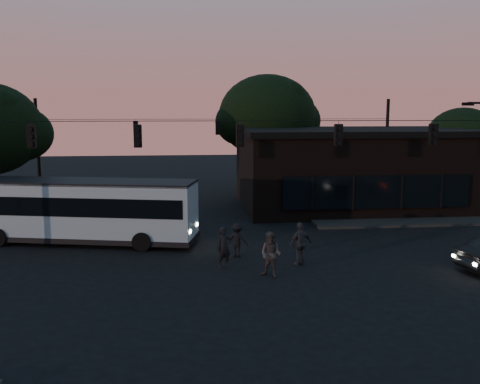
{
  "coord_description": "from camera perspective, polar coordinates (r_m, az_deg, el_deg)",
  "views": [
    {
      "loc": [
        -2.46,
        -19.79,
        6.7
      ],
      "look_at": [
        0.0,
        4.0,
        3.0
      ],
      "focal_mm": 40.0,
      "sensor_mm": 36.0,
      "label": 1
    }
  ],
  "objects": [
    {
      "name": "sidewalk_far_right",
      "position": [
        37.34,
        16.99,
        -1.82
      ],
      "size": [
        14.0,
        10.0,
        0.15
      ],
      "primitive_type": "cube",
      "color": "black",
      "rests_on": "ground"
    },
    {
      "name": "tree_behind",
      "position": [
        42.29,
        2.92,
        8.09
      ],
      "size": [
        7.6,
        7.6,
        9.43
      ],
      "color": "black",
      "rests_on": "ground"
    },
    {
      "name": "building",
      "position": [
        37.76,
        11.81,
        2.54
      ],
      "size": [
        15.4,
        10.41,
        5.4
      ],
      "color": "black",
      "rests_on": "ground"
    },
    {
      "name": "bus",
      "position": [
        28.04,
        -16.34,
        -1.64
      ],
      "size": [
        11.65,
        5.08,
        3.2
      ],
      "rotation": [
        0.0,
        0.0,
        -0.22
      ],
      "color": "#8AA1AF",
      "rests_on": "ground"
    },
    {
      "name": "ground",
      "position": [
        21.03,
        1.14,
        -9.78
      ],
      "size": [
        120.0,
        120.0,
        0.0
      ],
      "primitive_type": "plane",
      "color": "black",
      "rests_on": "ground"
    },
    {
      "name": "pedestrian_a",
      "position": [
        22.85,
        -1.74,
        -5.94
      ],
      "size": [
        0.74,
        0.58,
        1.78
      ],
      "primitive_type": "imported",
      "rotation": [
        0.0,
        0.0,
        0.27
      ],
      "color": "black",
      "rests_on": "ground"
    },
    {
      "name": "pedestrian_c",
      "position": [
        23.37,
        6.45,
        -5.52
      ],
      "size": [
        1.2,
        0.84,
        1.89
      ],
      "primitive_type": "imported",
      "rotation": [
        0.0,
        0.0,
        3.52
      ],
      "color": "#26272F",
      "rests_on": "ground"
    },
    {
      "name": "signal_rig_near",
      "position": [
        24.02,
        0.0,
        3.42
      ],
      "size": [
        26.24,
        0.3,
        7.5
      ],
      "color": "black",
      "rests_on": "ground"
    },
    {
      "name": "pedestrian_d",
      "position": [
        24.55,
        -0.29,
        -5.13
      ],
      "size": [
        1.16,
        0.92,
        1.58
      ],
      "primitive_type": "imported",
      "rotation": [
        0.0,
        0.0,
        2.76
      ],
      "color": "black",
      "rests_on": "ground"
    },
    {
      "name": "tree_right",
      "position": [
        43.02,
        22.61,
        5.37
      ],
      "size": [
        5.2,
        5.2,
        6.86
      ],
      "color": "black",
      "rests_on": "ground"
    },
    {
      "name": "pedestrian_b",
      "position": [
        21.7,
        3.31,
        -6.66
      ],
      "size": [
        1.14,
        1.08,
        1.85
      ],
      "primitive_type": "imported",
      "rotation": [
        0.0,
        0.0,
        -0.6
      ],
      "color": "#342F30",
      "rests_on": "ground"
    },
    {
      "name": "signal_rig_far",
      "position": [
        39.94,
        -2.37,
        5.2
      ],
      "size": [
        26.24,
        0.3,
        7.5
      ],
      "color": "black",
      "rests_on": "ground"
    }
  ]
}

